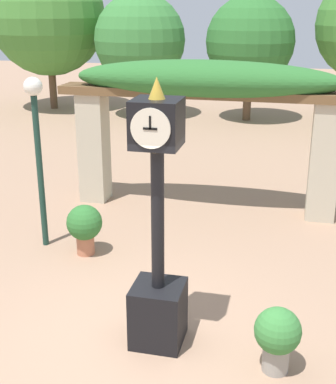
{
  "coord_description": "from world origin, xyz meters",
  "views": [
    {
      "loc": [
        1.63,
        -5.24,
        3.86
      ],
      "look_at": [
        0.24,
        0.6,
        1.74
      ],
      "focal_mm": 50.0,
      "sensor_mm": 36.0,
      "label": 1
    }
  ],
  "objects_px": {
    "pedestal_clock": "(158,249)",
    "potted_plant_near_right": "(85,225)",
    "potted_plant_near_left": "(277,335)",
    "lamp_post": "(37,131)"
  },
  "relations": [
    {
      "from": "pedestal_clock",
      "to": "potted_plant_near_right",
      "type": "distance_m",
      "value": 2.77
    },
    {
      "from": "pedestal_clock",
      "to": "potted_plant_near_left",
      "type": "bearing_deg",
      "value": -9.84
    },
    {
      "from": "pedestal_clock",
      "to": "potted_plant_near_right",
      "type": "relative_size",
      "value": 3.78
    },
    {
      "from": "pedestal_clock",
      "to": "lamp_post",
      "type": "bearing_deg",
      "value": 138.96
    },
    {
      "from": "pedestal_clock",
      "to": "lamp_post",
      "type": "height_order",
      "value": "pedestal_clock"
    },
    {
      "from": "lamp_post",
      "to": "potted_plant_near_right",
      "type": "bearing_deg",
      "value": -12.29
    },
    {
      "from": "potted_plant_near_right",
      "to": "lamp_post",
      "type": "distance_m",
      "value": 1.67
    },
    {
      "from": "pedestal_clock",
      "to": "potted_plant_near_left",
      "type": "height_order",
      "value": "pedestal_clock"
    },
    {
      "from": "potted_plant_near_left",
      "to": "potted_plant_near_right",
      "type": "xyz_separation_m",
      "value": [
        -3.14,
        2.28,
        0.05
      ]
    },
    {
      "from": "pedestal_clock",
      "to": "potted_plant_near_left",
      "type": "distance_m",
      "value": 1.62
    }
  ]
}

